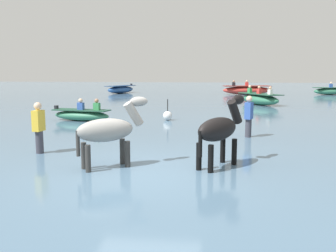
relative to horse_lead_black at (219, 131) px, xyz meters
name	(u,v)px	position (x,y,z in m)	size (l,w,h in m)	color
ground_plane	(144,183)	(-1.63, -0.51, -1.11)	(120.00, 120.00, 0.00)	#666051
water_surface	(181,118)	(-1.63, 9.49, -0.96)	(90.00, 90.00, 0.29)	slate
horse_lead_black	(219,131)	(0.00, 0.00, 0.00)	(1.25, 1.57, 1.87)	black
horse_trailing_grey	(108,132)	(-2.44, -0.35, -0.01)	(1.56, 1.23, 1.85)	gray
boat_near_port	(121,89)	(-8.42, 25.43, -0.48)	(2.53, 3.35, 0.83)	#28518E
boat_far_offshore	(260,99)	(2.81, 15.40, -0.47)	(2.68, 3.37, 1.17)	#337556
boat_mid_channel	(82,115)	(-5.68, 7.08, -0.56)	(2.66, 1.26, 0.96)	#337556
boat_far_inshore	(247,90)	(2.89, 25.14, -0.44)	(4.35, 2.01, 1.23)	#BC382D
boat_distant_east	(330,91)	(10.00, 25.47, -0.50)	(3.02, 1.58, 1.10)	#337556
person_spectator_far	(39,131)	(-4.64, 0.86, -0.24)	(0.25, 0.35, 1.63)	#383842
person_onlooker_left	(249,119)	(1.02, 3.89, -0.24)	(0.31, 0.37, 1.63)	#383842
channel_buoy	(168,116)	(-2.04, 7.62, -0.62)	(0.40, 0.40, 0.91)	silver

